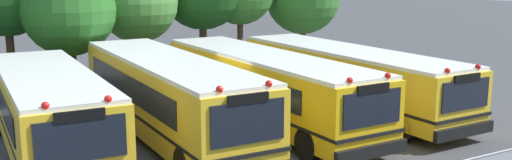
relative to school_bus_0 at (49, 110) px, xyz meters
The scene contains 7 objects.
ground_plane 5.70m from the school_bus_0, ahead, with size 160.00×160.00×0.00m, color #424244.
school_bus_0 is the anchor object (origin of this frame).
school_bus_1 3.67m from the school_bus_0, ahead, with size 2.62×11.28×2.78m.
school_bus_2 7.34m from the school_bus_0, ahead, with size 2.65×11.58×2.64m.
school_bus_3 11.14m from the school_bus_0, ahead, with size 2.74×11.48×2.55m.
tree_2 7.81m from the school_bus_0, 73.71° to the left, with size 3.84×3.84×5.74m.
tree_3 10.92m from the school_bus_0, 56.71° to the left, with size 3.78×3.78×5.83m.
Camera 1 is at (-8.28, -16.97, 5.44)m, focal length 39.56 mm.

